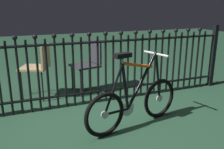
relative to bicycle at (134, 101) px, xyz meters
name	(u,v)px	position (x,y,z in m)	size (l,w,h in m)	color
ground_plane	(109,120)	(-0.22, 0.25, -0.32)	(20.00, 20.00, 0.00)	#244831
iron_fence	(88,67)	(-0.30, 0.88, 0.25)	(4.55, 0.07, 1.10)	black
bicycle	(134,101)	(0.00, 0.00, 0.00)	(1.35, 0.46, 0.93)	black
chair_charcoal	(89,61)	(-0.13, 1.41, 0.22)	(0.48, 0.48, 0.88)	black
chair_tan	(39,65)	(-0.94, 1.40, 0.22)	(0.53, 0.53, 0.85)	black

